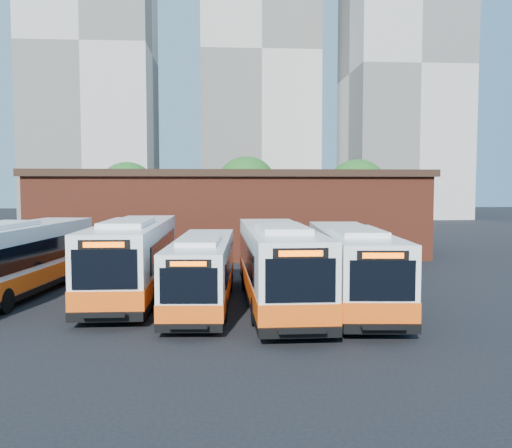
{
  "coord_description": "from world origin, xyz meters",
  "views": [
    {
      "loc": [
        -0.99,
        -22.69,
        5.25
      ],
      "look_at": [
        1.02,
        5.91,
        3.24
      ],
      "focal_mm": 38.0,
      "sensor_mm": 36.0,
      "label": 1
    }
  ],
  "objects": [
    {
      "name": "bus_east",
      "position": [
        4.95,
        1.0,
        1.58
      ],
      "size": [
        3.57,
        12.93,
        3.48
      ],
      "rotation": [
        0.0,
        0.0,
        -0.08
      ],
      "color": "white",
      "rests_on": "ground"
    },
    {
      "name": "tree_mid",
      "position": [
        2.0,
        34.0,
        5.08
      ],
      "size": [
        6.56,
        6.56,
        8.36
      ],
      "color": "#382314",
      "rests_on": "ground"
    },
    {
      "name": "tower_left",
      "position": [
        -22.0,
        72.0,
        27.84
      ],
      "size": [
        20.0,
        18.0,
        56.2
      ],
      "color": "#B9B3AA",
      "rests_on": "ground"
    },
    {
      "name": "bus_midwest",
      "position": [
        -1.68,
        1.07,
        1.41
      ],
      "size": [
        3.01,
        11.52,
        3.11
      ],
      "rotation": [
        0.0,
        0.0,
        -0.06
      ],
      "color": "white",
      "rests_on": "ground"
    },
    {
      "name": "tree_east",
      "position": [
        13.0,
        31.0,
        4.83
      ],
      "size": [
        6.24,
        6.24,
        7.96
      ],
      "color": "#382314",
      "rests_on": "ground"
    },
    {
      "name": "transit_worker",
      "position": [
        1.7,
        -2.9,
        0.87
      ],
      "size": [
        0.6,
        0.74,
        1.75
      ],
      "primitive_type": "imported",
      "rotation": [
        0.0,
        0.0,
        1.89
      ],
      "color": "black",
      "rests_on": "ground"
    },
    {
      "name": "ground",
      "position": [
        0.0,
        0.0,
        0.0
      ],
      "size": [
        220.0,
        220.0,
        0.0
      ],
      "primitive_type": "plane",
      "color": "black"
    },
    {
      "name": "tower_center",
      "position": [
        7.0,
        86.0,
        30.34
      ],
      "size": [
        22.0,
        20.0,
        61.2
      ],
      "color": "beige",
      "rests_on": "ground"
    },
    {
      "name": "bus_farwest",
      "position": [
        -10.56,
        3.64,
        1.64
      ],
      "size": [
        4.27,
        13.45,
        3.61
      ],
      "rotation": [
        0.0,
        0.0,
        -0.12
      ],
      "color": "white",
      "rests_on": "ground"
    },
    {
      "name": "tree_west",
      "position": [
        -10.0,
        32.0,
        4.64
      ],
      "size": [
        6.0,
        6.0,
        7.65
      ],
      "color": "#382314",
      "rests_on": "ground"
    },
    {
      "name": "bus_mideast",
      "position": [
        1.63,
        0.96,
        1.66
      ],
      "size": [
        2.89,
        13.42,
        3.65
      ],
      "rotation": [
        0.0,
        0.0,
        0.01
      ],
      "color": "white",
      "rests_on": "ground"
    },
    {
      "name": "depot_building",
      "position": [
        0.0,
        20.0,
        3.26
      ],
      "size": [
        28.6,
        12.6,
        6.4
      ],
      "color": "maroon",
      "rests_on": "ground"
    },
    {
      "name": "bus_west",
      "position": [
        -5.06,
        3.64,
        1.69
      ],
      "size": [
        2.98,
        13.68,
        3.71
      ],
      "rotation": [
        0.0,
        0.0,
        -0.01
      ],
      "color": "white",
      "rests_on": "ground"
    },
    {
      "name": "tower_right",
      "position": [
        30.0,
        68.0,
        24.34
      ],
      "size": [
        18.0,
        18.0,
        49.2
      ],
      "color": "#B9B3AA",
      "rests_on": "ground"
    }
  ]
}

